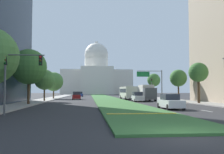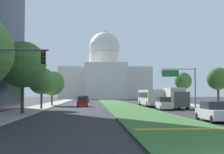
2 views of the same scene
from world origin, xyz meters
The scene contains 22 objects.
ground_plane centered at (0.00, 65.64, 0.00)m, with size 288.81×288.81×0.00m, color #2B2B2D.
grass_median centered at (0.00, 59.07, 0.07)m, with size 6.40×118.15×0.14m, color #386B33.
median_curb_nose centered at (0.00, 9.55, 0.16)m, with size 5.76×0.50×0.04m, color gold.
lane_dashes_right centered at (7.50, 46.50, 0.00)m, with size 0.16×74.01×0.01m.
sidewalk_left centered at (-13.80, 52.51, 0.07)m, with size 4.00×118.15×0.15m, color #9E9991.
sidewalk_right centered at (13.80, 52.51, 0.07)m, with size 4.00×118.15×0.15m, color #9E9991.
capitol_building centered at (0.00, 130.46, 9.73)m, with size 38.07×27.99×30.09m.
traffic_light_near_left centered at (-10.45, 10.69, 3.80)m, with size 3.34×0.35×5.20m.
traffic_light_far_right centered at (11.30, 50.29, 3.31)m, with size 0.28×0.35×5.20m.
overhead_guide_sign centered at (9.39, 42.18, 4.65)m, with size 5.62×0.20×6.50m.
street_tree_left_mid centered at (-12.96, 26.17, 5.49)m, with size 5.12×5.12×8.06m.
street_tree_left_far centered at (-12.56, 36.89, 4.10)m, with size 3.84×3.84×6.03m.
street_tree_right_far centered at (13.27, 36.98, 4.50)m, with size 3.36×3.36×6.21m.
street_tree_left_distant centered at (-13.02, 52.57, 4.30)m, with size 4.75×4.75×6.68m.
street_tree_right_distant centered at (12.57, 53.00, 4.79)m, with size 3.40×3.40×6.52m.
sedan_lead_stopped centered at (4.75, 16.51, 0.79)m, with size 1.96×4.72×1.67m.
sedan_midblock centered at (4.84, 35.55, 0.85)m, with size 1.96×4.74×1.83m.
sedan_distant centered at (-7.10, 47.95, 0.85)m, with size 2.04×4.72×1.83m.
sedan_far_horizon centered at (7.20, 61.11, 0.80)m, with size 2.06×4.33×1.70m.
sedan_very_far centered at (-7.33, 75.77, 0.80)m, with size 2.20×4.25×1.70m.
box_truck_delivery centered at (7.29, 38.40, 1.68)m, with size 2.40×6.40×3.20m.
city_bus centered at (4.75, 46.54, 1.77)m, with size 2.62×11.00×2.95m.
Camera 2 is at (-5.33, -9.82, 2.31)m, focal length 51.93 mm.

